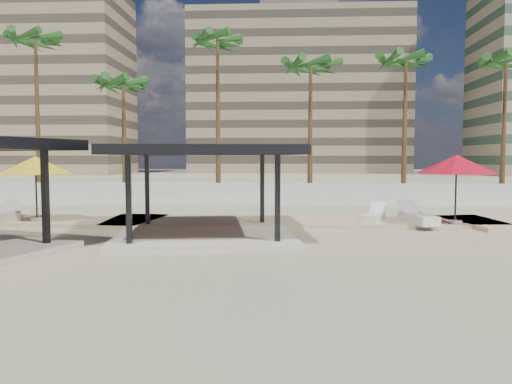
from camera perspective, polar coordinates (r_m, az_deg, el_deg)
ground at (r=14.11m, az=-1.97°, el=-7.26°), size 200.00×200.00×0.00m
promenade at (r=21.64m, az=5.09°, el=-3.17°), size 44.45×7.97×0.24m
boundary_wall at (r=29.89m, az=0.67°, el=-0.13°), size 56.00×0.30×1.20m
building_west at (r=93.34m, az=-25.15°, el=11.33°), size 34.00×16.00×32.40m
building_mid at (r=92.55m, az=4.78°, el=11.13°), size 38.00×16.00×30.40m
pavilion_central at (r=17.29m, az=-5.89°, el=1.04°), size 7.00×7.00×3.13m
umbrella_b at (r=21.96m, az=-23.90°, el=2.81°), size 3.27×3.27×2.62m
umbrella_c at (r=20.71m, az=21.94°, el=2.94°), size 3.82×3.82×2.67m
lounger_a at (r=23.31m, az=-26.09°, el=-2.30°), size 1.52×2.04×0.75m
lounger_b at (r=20.78m, az=13.32°, el=-2.75°), size 1.29×1.96×0.71m
lounger_c at (r=20.48m, az=18.01°, el=-2.85°), size 1.17×2.31×0.83m
palm_b at (r=37.02m, az=-23.90°, el=14.96°), size 3.00×3.00×11.30m
palm_c at (r=33.77m, az=-14.93°, el=11.35°), size 3.00×3.00×8.25m
palm_d at (r=33.70m, az=-4.42°, el=16.05°), size 3.00×3.00×11.08m
palm_e at (r=32.69m, az=6.27°, el=13.52°), size 3.00×3.00×9.34m
palm_f at (r=33.80m, az=16.76°, el=13.58°), size 3.00×3.00×9.66m
palm_g at (r=35.27m, az=26.66°, el=12.59°), size 3.00×3.00×9.45m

